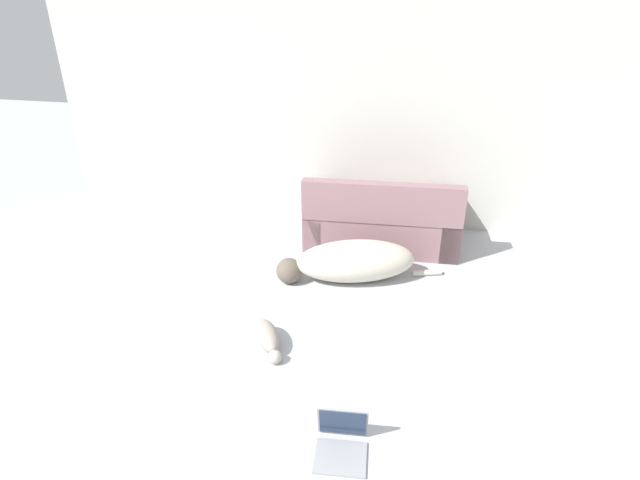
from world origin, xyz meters
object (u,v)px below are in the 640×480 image
dog (352,262)px  couch (381,222)px  laptop_open (342,437)px  cat (268,338)px

dog → couch: bearing=-121.0°
couch → laptop_open: bearing=87.5°
couch → dog: size_ratio=1.05×
dog → laptop_open: bearing=79.8°
couch → dog: (-0.20, -0.82, -0.07)m
cat → couch: bearing=130.4°
dog → laptop_open: dog is taller
couch → cat: bearing=67.7°
cat → laptop_open: laptop_open is taller
couch → laptop_open: 2.83m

